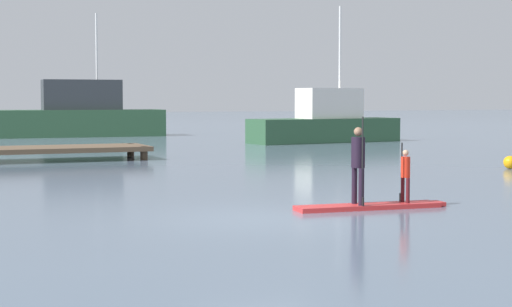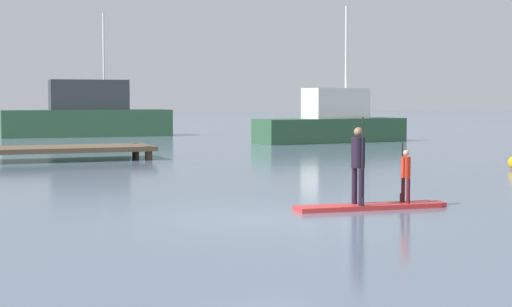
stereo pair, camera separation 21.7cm
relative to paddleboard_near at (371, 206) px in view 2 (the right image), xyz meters
The scene contains 6 objects.
ground_plane 2.81m from the paddleboard_near, 167.62° to the right, with size 240.00×240.00×0.00m, color slate.
paddleboard_near is the anchor object (origin of this frame).
paddler_adult 1.04m from the paddleboard_near, behind, with size 0.31×0.52×1.87m.
paddler_child_solo 1.06m from the paddleboard_near, ahead, with size 0.22×0.40×1.29m.
fishing_boat_white_large 35.71m from the paddleboard_near, 89.22° to the left, with size 10.24×3.30×7.50m.
fishing_boat_green_midground 26.61m from the paddleboard_near, 64.87° to the left, with size 8.56×3.04×7.21m.
Camera 2 is at (-6.06, -14.86, 2.36)m, focal length 58.58 mm.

